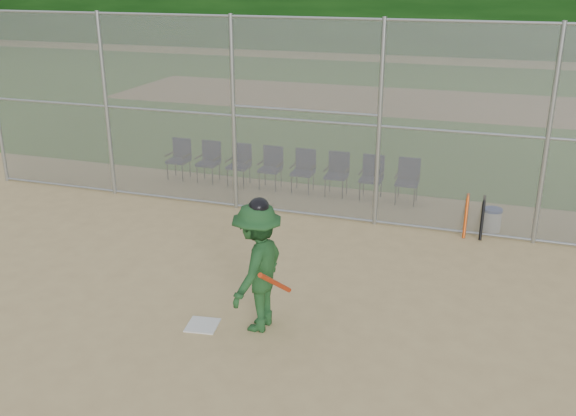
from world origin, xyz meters
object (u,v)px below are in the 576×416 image
(batter_at_plate, at_px, (258,267))
(water_cooler, at_px, (492,219))
(chair_0, at_px, (178,160))
(home_plate, at_px, (203,325))

(batter_at_plate, xyz_separation_m, water_cooler, (3.03, 4.81, -0.71))
(water_cooler, xyz_separation_m, chair_0, (-7.35, 1.08, 0.25))
(home_plate, height_order, batter_at_plate, batter_at_plate)
(home_plate, bearing_deg, batter_at_plate, 17.14)
(batter_at_plate, bearing_deg, home_plate, -162.86)
(batter_at_plate, distance_m, water_cooler, 5.73)
(water_cooler, bearing_deg, home_plate, -127.00)
(batter_at_plate, height_order, chair_0, batter_at_plate)
(home_plate, height_order, water_cooler, water_cooler)
(batter_at_plate, bearing_deg, water_cooler, 57.75)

